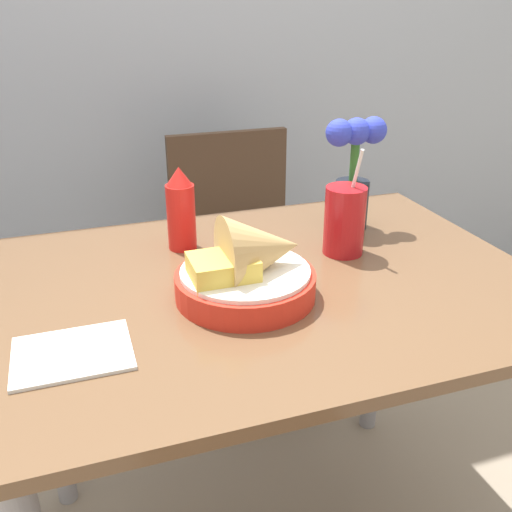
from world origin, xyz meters
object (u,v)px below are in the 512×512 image
(drink_cup, at_px, (344,223))
(ketchup_bottle, at_px, (181,210))
(chair_far_window, at_px, (237,240))
(food_basket, at_px, (251,269))
(flower_vase, at_px, (354,169))

(drink_cup, bearing_deg, ketchup_bottle, 156.93)
(chair_far_window, xyz_separation_m, ketchup_bottle, (-0.29, -0.54, 0.32))
(drink_cup, bearing_deg, food_basket, -153.90)
(ketchup_bottle, relative_size, flower_vase, 0.70)
(chair_far_window, relative_size, food_basket, 3.36)
(food_basket, relative_size, drink_cup, 1.11)
(chair_far_window, distance_m, ketchup_bottle, 0.69)
(ketchup_bottle, bearing_deg, food_basket, -74.46)
(food_basket, bearing_deg, chair_far_window, 74.89)
(food_basket, xyz_separation_m, flower_vase, (0.33, 0.25, 0.08))
(food_basket, height_order, drink_cup, drink_cup)
(flower_vase, bearing_deg, drink_cup, -123.00)
(flower_vase, bearing_deg, chair_far_window, 101.64)
(drink_cup, height_order, flower_vase, flower_vase)
(food_basket, distance_m, drink_cup, 0.27)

